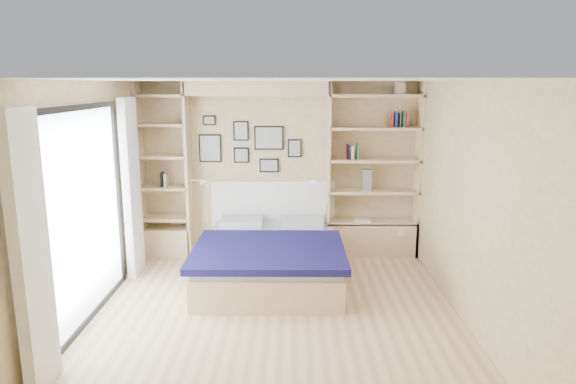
{
  "coord_description": "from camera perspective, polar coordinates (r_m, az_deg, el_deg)",
  "views": [
    {
      "loc": [
        0.18,
        -5.14,
        2.47
      ],
      "look_at": [
        0.13,
        0.9,
        1.19
      ],
      "focal_mm": 32.0,
      "sensor_mm": 36.0,
      "label": 1
    }
  ],
  "objects": [
    {
      "name": "ground",
      "position": [
        5.7,
        -1.46,
        -13.67
      ],
      "size": [
        4.5,
        4.5,
        0.0
      ],
      "primitive_type": "plane",
      "color": "#DCB785",
      "rests_on": "ground"
    },
    {
      "name": "room_shell",
      "position": [
        6.83,
        -4.33,
        0.2
      ],
      "size": [
        4.5,
        4.5,
        4.5
      ],
      "color": "#D0B784",
      "rests_on": "ground"
    },
    {
      "name": "bed",
      "position": [
        6.63,
        -2.0,
        -7.24
      ],
      "size": [
        1.82,
        2.25,
        1.07
      ],
      "color": "#D4BE87",
      "rests_on": "ground"
    },
    {
      "name": "photo_gallery",
      "position": [
        7.44,
        -4.46,
        5.29
      ],
      "size": [
        1.48,
        0.02,
        0.82
      ],
      "color": "black",
      "rests_on": "ground"
    },
    {
      "name": "reading_lamps",
      "position": [
        7.28,
        -3.35,
        1.15
      ],
      "size": [
        1.92,
        0.12,
        0.15
      ],
      "color": "silver",
      "rests_on": "ground"
    },
    {
      "name": "shelf_decor",
      "position": [
        7.31,
        8.37,
        5.99
      ],
      "size": [
        3.49,
        0.23,
        2.03
      ],
      "color": "#A51E1E",
      "rests_on": "ground"
    },
    {
      "name": "deck_chair",
      "position": [
        6.59,
        -28.83,
        -7.69
      ],
      "size": [
        0.7,
        0.96,
        0.87
      ],
      "rotation": [
        0.0,
        0.0,
        0.23
      ],
      "color": "tan",
      "rests_on": "ground"
    }
  ]
}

